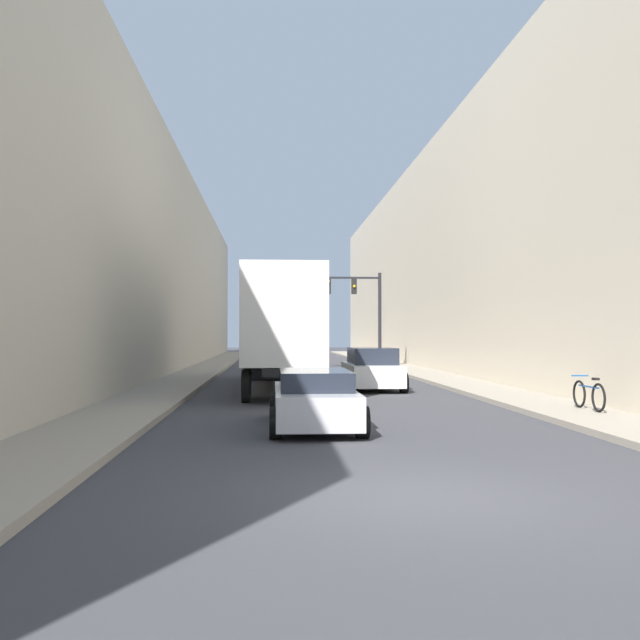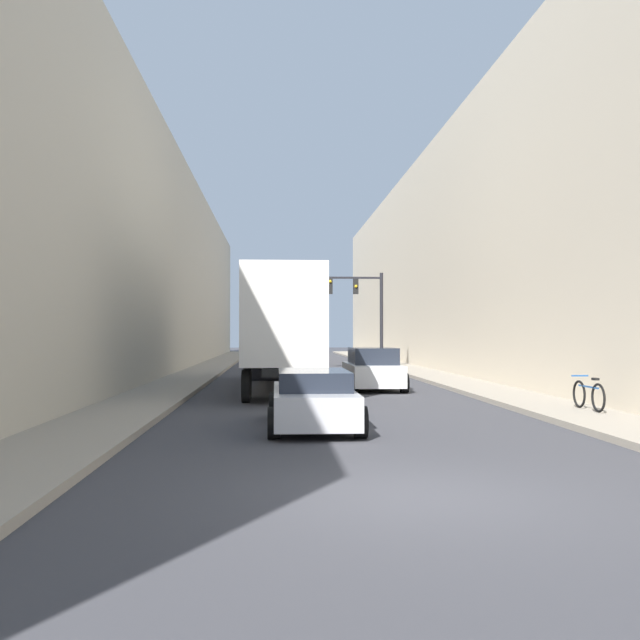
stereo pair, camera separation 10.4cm
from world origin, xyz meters
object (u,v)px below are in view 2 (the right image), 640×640
object	(u,v)px
semi_truck	(282,326)
sedan_car	(313,399)
traffic_signal_gantry	(352,300)
parked_bicycle	(588,395)
suv_car	(372,370)

from	to	relation	value
semi_truck	sedan_car	bearing A→B (deg)	-87.10
traffic_signal_gantry	parked_bicycle	distance (m)	24.49
semi_truck	suv_car	distance (m)	3.85
suv_car	traffic_signal_gantry	world-z (taller)	traffic_signal_gantry
traffic_signal_gantry	parked_bicycle	world-z (taller)	traffic_signal_gantry
suv_car	traffic_signal_gantry	size ratio (longest dim) A/B	0.75
sedan_car	parked_bicycle	xyz separation A→B (m)	(7.09, 1.74, -0.10)
suv_car	parked_bicycle	size ratio (longest dim) A/B	2.55
parked_bicycle	traffic_signal_gantry	bearing A→B (deg)	98.11
semi_truck	sedan_car	world-z (taller)	semi_truck
traffic_signal_gantry	sedan_car	bearing A→B (deg)	-98.12
suv_car	traffic_signal_gantry	distance (m)	15.48
traffic_signal_gantry	suv_car	bearing A→B (deg)	-93.36
sedan_car	traffic_signal_gantry	distance (m)	26.22
sedan_car	semi_truck	bearing A→B (deg)	92.90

